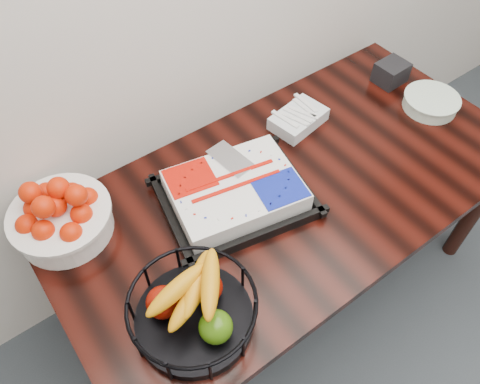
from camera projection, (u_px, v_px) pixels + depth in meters
table at (292, 199)px, 1.77m from camera, size 1.80×0.90×0.75m
cake_tray at (235, 193)px, 1.62m from camera, size 0.56×0.48×0.10m
tangerine_bowl at (59, 214)px, 1.51m from camera, size 0.33×0.33×0.21m
fruit_basket at (193, 309)px, 1.31m from camera, size 0.37×0.37×0.20m
plate_stack at (431, 102)px, 1.95m from camera, size 0.23×0.23×0.06m
fork_bag at (298, 118)px, 1.88m from camera, size 0.24×0.18×0.06m
napkin_box at (391, 73)px, 2.05m from camera, size 0.13×0.11×0.09m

